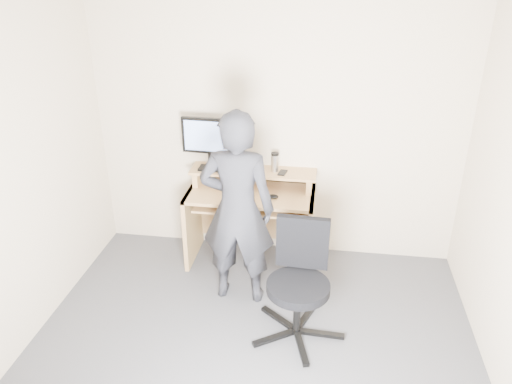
% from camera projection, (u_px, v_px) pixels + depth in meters
% --- Properties ---
extents(ground, '(3.50, 3.50, 0.00)m').
position_uv_depth(ground, '(247.00, 369.00, 3.69)').
color(ground, '#4D4D52').
rests_on(ground, ground).
extents(back_wall, '(3.50, 0.02, 2.50)m').
position_uv_depth(back_wall, '(276.00, 132.00, 4.71)').
color(back_wall, beige).
rests_on(back_wall, ground).
extents(ceiling, '(3.50, 3.50, 0.02)m').
position_uv_depth(ceiling, '(244.00, 12.00, 2.61)').
color(ceiling, white).
rests_on(ceiling, back_wall).
extents(desk, '(1.20, 0.60, 0.91)m').
position_uv_depth(desk, '(252.00, 207.00, 4.84)').
color(desk, tan).
rests_on(desk, ground).
extents(monitor, '(0.54, 0.15, 0.51)m').
position_uv_depth(monitor, '(210.00, 139.00, 4.64)').
color(monitor, black).
rests_on(monitor, desk).
extents(external_drive, '(0.11, 0.15, 0.20)m').
position_uv_depth(external_drive, '(239.00, 158.00, 4.75)').
color(external_drive, black).
rests_on(external_drive, desk).
extents(travel_mug, '(0.07, 0.07, 0.16)m').
position_uv_depth(travel_mug, '(275.00, 163.00, 4.70)').
color(travel_mug, '#B5B5BA').
rests_on(travel_mug, desk).
extents(smartphone, '(0.09, 0.14, 0.01)m').
position_uv_depth(smartphone, '(283.00, 173.00, 4.69)').
color(smartphone, black).
rests_on(smartphone, desk).
extents(charger, '(0.05, 0.05, 0.03)m').
position_uv_depth(charger, '(224.00, 170.00, 4.70)').
color(charger, black).
rests_on(charger, desk).
extents(headphones, '(0.19, 0.19, 0.06)m').
position_uv_depth(headphones, '(231.00, 166.00, 4.82)').
color(headphones, silver).
rests_on(headphones, desk).
extents(keyboard, '(0.47, 0.21, 0.03)m').
position_uv_depth(keyboard, '(256.00, 205.00, 4.63)').
color(keyboard, black).
rests_on(keyboard, desk).
extents(mouse, '(0.11, 0.09, 0.04)m').
position_uv_depth(mouse, '(273.00, 197.00, 4.56)').
color(mouse, black).
rests_on(mouse, desk).
extents(office_chair, '(0.72, 0.74, 0.93)m').
position_uv_depth(office_chair, '(299.00, 277.00, 3.87)').
color(office_chair, black).
rests_on(office_chair, ground).
extents(person, '(0.63, 0.42, 1.72)m').
position_uv_depth(person, '(237.00, 210.00, 4.13)').
color(person, black).
rests_on(person, ground).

